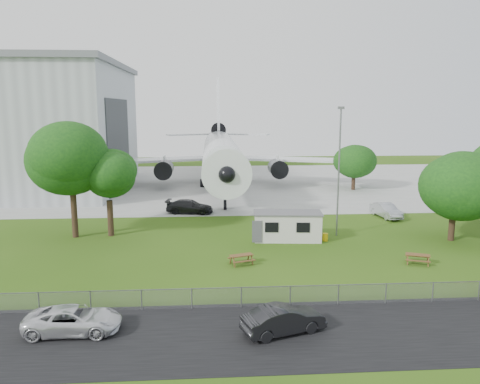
{
  "coord_description": "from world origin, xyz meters",
  "views": [
    {
      "loc": [
        -3.87,
        -36.25,
        11.98
      ],
      "look_at": [
        -0.91,
        8.0,
        4.0
      ],
      "focal_mm": 35.0,
      "sensor_mm": 36.0,
      "label": 1
    }
  ],
  "objects": [
    {
      "name": "tree_west_small",
      "position": [
        -13.26,
        7.62,
        5.84
      ],
      "size": [
        5.84,
        5.84,
        8.78
      ],
      "color": "#382619",
      "rests_on": "ground"
    },
    {
      "name": "fence",
      "position": [
        0.0,
        -9.5,
        0.0
      ],
      "size": [
        58.0,
        0.04,
        1.3
      ],
      "primitive_type": "cube",
      "color": "gray",
      "rests_on": "ground"
    },
    {
      "name": "airliner",
      "position": [
        -2.0,
        35.86,
        5.27
      ],
      "size": [
        46.36,
        47.73,
        17.69
      ],
      "color": "white",
      "rests_on": "ground"
    },
    {
      "name": "ground",
      "position": [
        0.0,
        0.0,
        0.0
      ],
      "size": [
        160.0,
        160.0,
        0.0
      ],
      "primitive_type": "plane",
      "color": "#42661A"
    },
    {
      "name": "picnic_west",
      "position": [
        -1.44,
        -1.51,
        0.0
      ],
      "size": [
        2.19,
        2.0,
        0.76
      ],
      "primitive_type": null,
      "rotation": [
        0.0,
        0.0,
        0.33
      ],
      "color": "brown",
      "rests_on": "ground"
    },
    {
      "name": "asphalt_strip",
      "position": [
        0.0,
        -13.0,
        0.01
      ],
      "size": [
        120.0,
        8.0,
        0.02
      ],
      "primitive_type": "cube",
      "color": "black",
      "rests_on": "ground"
    },
    {
      "name": "tree_west_big",
      "position": [
        -16.49,
        7.31,
        7.33
      ],
      "size": [
        8.41,
        8.41,
        11.54
      ],
      "color": "#382619",
      "rests_on": "ground"
    },
    {
      "name": "picnic_east",
      "position": [
        12.29,
        -2.33,
        0.0
      ],
      "size": [
        2.22,
        2.05,
        0.76
      ],
      "primitive_type": null,
      "rotation": [
        0.0,
        0.0,
        -0.37
      ],
      "color": "brown",
      "rests_on": "ground"
    },
    {
      "name": "car_ne_sedan",
      "position": [
        15.69,
        13.15,
        0.77
      ],
      "size": [
        2.34,
        4.88,
        1.54
      ],
      "primitive_type": "imported",
      "rotation": [
        0.0,
        0.0,
        0.16
      ],
      "color": "#A8AAAF",
      "rests_on": "ground"
    },
    {
      "name": "lamp_mast",
      "position": [
        8.2,
        6.2,
        6.0
      ],
      "size": [
        0.16,
        0.16,
        12.0
      ],
      "primitive_type": "cylinder",
      "color": "slate",
      "rests_on": "ground"
    },
    {
      "name": "car_west_estate",
      "position": [
        -11.26,
        -12.13,
        0.71
      ],
      "size": [
        5.12,
        2.39,
        1.42
      ],
      "primitive_type": "imported",
      "rotation": [
        0.0,
        0.0,
        1.56
      ],
      "color": "silver",
      "rests_on": "ground"
    },
    {
      "name": "car_centre_sedan",
      "position": [
        0.04,
        -12.93,
        0.75
      ],
      "size": [
        4.82,
        2.98,
        1.5
      ],
      "primitive_type": "imported",
      "rotation": [
        0.0,
        0.0,
        1.9
      ],
      "color": "black",
      "rests_on": "ground"
    },
    {
      "name": "tree_far_apron",
      "position": [
        17.47,
        30.86,
        4.58
      ],
      "size": [
        6.0,
        6.0,
        7.59
      ],
      "color": "#382619",
      "rests_on": "ground"
    },
    {
      "name": "car_apron_van",
      "position": [
        -6.15,
        16.71,
        0.78
      ],
      "size": [
        5.69,
        3.12,
        1.56
      ],
      "primitive_type": "imported",
      "rotation": [
        0.0,
        0.0,
        1.39
      ],
      "color": "black",
      "rests_on": "ground"
    },
    {
      "name": "site_cabin",
      "position": [
        3.27,
        5.04,
        1.31
      ],
      "size": [
        6.86,
        3.25,
        2.62
      ],
      "color": "beige",
      "rests_on": "ground"
    },
    {
      "name": "tree_east_front",
      "position": [
        18.26,
        3.89,
        5.0
      ],
      "size": [
        7.37,
        7.37,
        8.7
      ],
      "color": "#382619",
      "rests_on": "ground"
    },
    {
      "name": "concrete_apron",
      "position": [
        0.0,
        38.0,
        0.01
      ],
      "size": [
        120.0,
        46.0,
        0.03
      ],
      "primitive_type": "cube",
      "color": "#B7B7B2",
      "rests_on": "ground"
    }
  ]
}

